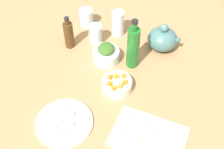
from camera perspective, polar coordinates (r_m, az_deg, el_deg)
name	(u,v)px	position (r cm, az deg, el deg)	size (l,w,h in cm)	color
tabletop	(112,83)	(145.28, 0.00, -1.68)	(190.00, 190.00, 3.00)	#A1784E
cutting_board	(149,137)	(127.72, 6.83, -11.39)	(29.47, 20.22, 1.00)	silver
plate_tofu	(64,123)	(131.62, -8.85, -8.86)	(24.13, 24.13, 1.20)	white
bowl_greens	(106,56)	(151.31, -1.10, 3.56)	(13.04, 13.04, 6.24)	white
bowl_carrots	(117,85)	(139.69, 0.92, -1.90)	(13.62, 13.62, 5.02)	white
teapot	(162,39)	(158.07, 9.37, 6.58)	(16.65, 14.93, 15.14)	#446D6B
bottle_0	(69,34)	(157.05, -8.06, 7.39)	(4.87, 4.87, 18.43)	#4A3016
bottle_1	(133,47)	(143.52, 3.94, 5.12)	(5.94, 5.94, 27.33)	#1E6924
drinking_glass_0	(118,23)	(163.27, 1.09, 9.49)	(6.47, 6.47, 14.16)	white
drinking_glass_1	(96,34)	(159.33, -3.03, 7.48)	(6.48, 6.48, 10.98)	white
drinking_glass_2	(86,18)	(170.94, -4.81, 10.48)	(7.30, 7.30, 9.87)	white
carrot_cube_0	(116,76)	(138.46, 0.81, -0.31)	(1.80, 1.80, 1.80)	orange
carrot_cube_1	(120,86)	(134.80, 1.58, -2.17)	(1.80, 1.80, 1.80)	orange
carrot_cube_2	(109,84)	(135.61, -0.48, -1.72)	(1.80, 1.80, 1.80)	orange
carrot_cube_3	(125,82)	(136.35, 2.44, -1.40)	(1.80, 1.80, 1.80)	orange
carrot_cube_4	(124,76)	(138.73, 2.16, -0.22)	(1.80, 1.80, 1.80)	orange
carrot_cube_5	(109,77)	(138.20, -0.48, -0.43)	(1.80, 1.80, 1.80)	orange
carrot_cube_6	(114,88)	(134.03, 0.36, -2.55)	(1.80, 1.80, 1.80)	orange
chopped_greens_mound	(106,49)	(147.95, -1.13, 4.85)	(9.00, 8.02, 3.31)	#376222
tofu_cube_0	(71,123)	(129.01, -7.60, -9.01)	(2.20, 2.20, 2.20)	white
tofu_cube_1	(59,122)	(130.24, -9.86, -8.63)	(2.20, 2.20, 2.20)	white
tofu_cube_2	(71,115)	(131.31, -7.59, -7.46)	(2.20, 2.20, 2.20)	white
tofu_cube_3	(65,130)	(127.75, -8.83, -10.17)	(2.20, 2.20, 2.20)	#EBEACC
tofu_cube_4	(63,113)	(132.45, -9.15, -7.03)	(2.20, 2.20, 2.20)	white
tofu_cube_5	(55,130)	(128.46, -10.55, -10.06)	(2.20, 2.20, 2.20)	silver
dumpling_0	(143,129)	(127.25, 5.77, -10.07)	(5.43, 5.35, 2.38)	beige
dumpling_1	(156,137)	(125.73, 8.14, -11.47)	(5.20, 5.03, 2.81)	beige
dumpling_2	(140,143)	(123.91, 5.29, -12.60)	(4.49, 4.33, 2.52)	beige
dumpling_3	(127,121)	(129.07, 2.83, -8.59)	(4.80, 4.21, 2.05)	beige
dumpling_4	(122,132)	(125.78, 1.84, -10.68)	(5.27, 4.95, 2.69)	beige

